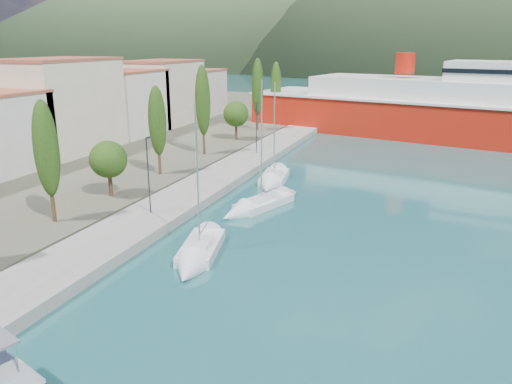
% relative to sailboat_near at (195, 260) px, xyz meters
% --- Properties ---
extents(ground, '(1400.00, 1400.00, 0.00)m').
position_rel_sailboat_near_xyz_m(ground, '(2.11, 111.69, -0.30)').
color(ground, '#225B5D').
extents(quay, '(5.00, 88.00, 0.80)m').
position_rel_sailboat_near_xyz_m(quay, '(-6.89, 17.69, 0.10)').
color(quay, gray).
rests_on(quay, ground).
extents(land_strip, '(70.00, 148.00, 0.70)m').
position_rel_sailboat_near_xyz_m(land_strip, '(-44.89, 27.69, 0.05)').
color(land_strip, '#565644').
rests_on(land_strip, ground).
extents(town_buildings, '(9.20, 69.20, 11.30)m').
position_rel_sailboat_near_xyz_m(town_buildings, '(-29.89, 28.60, 5.27)').
color(town_buildings, beige).
rests_on(town_buildings, land_strip).
extents(tree_row, '(3.51, 63.65, 10.83)m').
position_rel_sailboat_near_xyz_m(tree_row, '(-12.75, 24.24, 5.53)').
color(tree_row, '#47301E').
rests_on(tree_row, land_strip).
extents(lamp_posts, '(0.15, 44.68, 6.06)m').
position_rel_sailboat_near_xyz_m(lamp_posts, '(-6.89, 7.00, 3.78)').
color(lamp_posts, '#2D2D33').
rests_on(lamp_posts, quay).
extents(sailboat_near, '(4.04, 8.05, 11.10)m').
position_rel_sailboat_near_xyz_m(sailboat_near, '(0.00, 0.00, 0.00)').
color(sailboat_near, silver).
rests_on(sailboat_near, ground).
extents(sailboat_mid, '(4.80, 8.44, 11.79)m').
position_rel_sailboat_near_xyz_m(sailboat_mid, '(-0.48, 10.89, -0.01)').
color(sailboat_mid, silver).
rests_on(sailboat_mid, ground).
extents(sailboat_far, '(3.57, 7.84, 11.11)m').
position_rel_sailboat_near_xyz_m(sailboat_far, '(-1.35, 19.15, 0.01)').
color(sailboat_far, silver).
rests_on(sailboat_far, ground).
extents(ferry, '(66.65, 27.04, 12.95)m').
position_rel_sailboat_near_xyz_m(ferry, '(16.86, 52.59, 3.64)').
color(ferry, '#B71B0C').
rests_on(ferry, ground).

